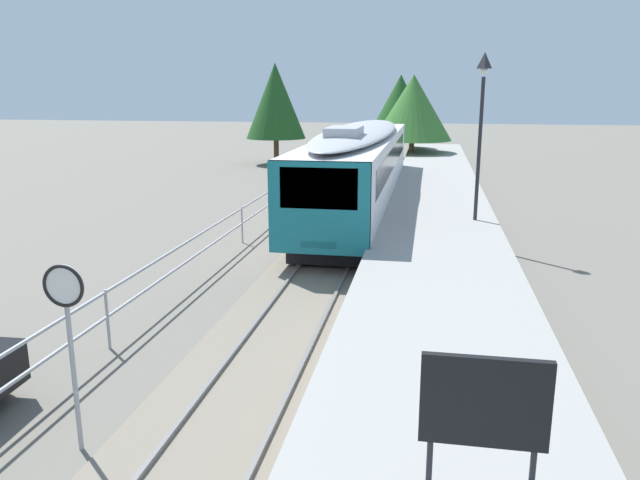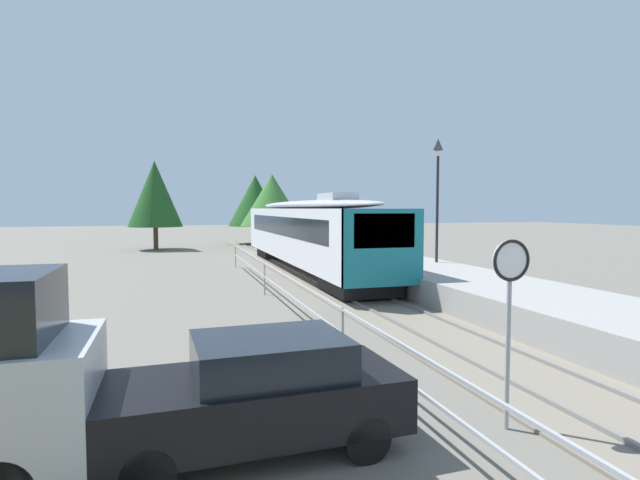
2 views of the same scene
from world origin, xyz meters
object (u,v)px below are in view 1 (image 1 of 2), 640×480
(commuter_train, at_px, (360,162))
(speed_limit_sign, at_px, (66,312))
(platform_lamp_mid_platform, at_px, (482,105))
(platform_notice_board, at_px, (484,408))

(commuter_train, bearing_deg, speed_limit_sign, -95.91)
(platform_lamp_mid_platform, xyz_separation_m, speed_limit_sign, (-6.37, -13.34, -2.50))
(commuter_train, distance_m, platform_lamp_mid_platform, 7.22)
(commuter_train, height_order, speed_limit_sign, commuter_train)
(speed_limit_sign, bearing_deg, commuter_train, 84.09)
(commuter_train, relative_size, speed_limit_sign, 6.95)
(speed_limit_sign, bearing_deg, platform_lamp_mid_platform, 64.46)
(commuter_train, bearing_deg, platform_lamp_mid_platform, -48.86)
(commuter_train, height_order, platform_notice_board, commuter_train)
(platform_notice_board, relative_size, speed_limit_sign, 0.64)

